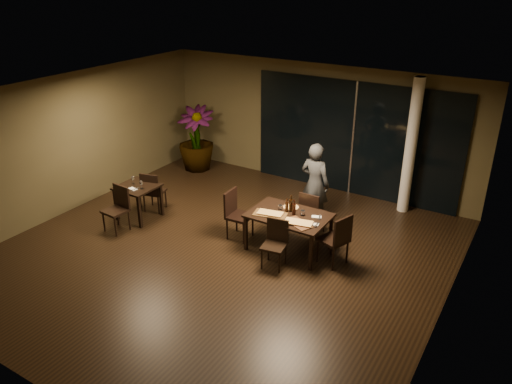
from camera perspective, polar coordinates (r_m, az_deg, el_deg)
The scene contains 33 objects.
ground at distance 9.66m, azimuth -3.88°, elevation -6.98°, with size 8.00×8.00×0.00m, color black.
wall_back at distance 12.29m, azimuth 6.92°, elevation 7.56°, with size 8.00×0.10×3.00m, color #484026.
wall_front at distance 6.54m, azimuth -25.48°, elevation -10.85°, with size 8.00×0.10×3.00m, color #484026.
wall_left at distance 11.67m, azimuth -20.67°, elevation 5.24°, with size 0.10×8.00×3.00m, color #484026.
wall_right at distance 7.59m, azimuth 21.79°, elevation -5.14°, with size 0.10×8.00×3.00m, color #484026.
ceiling at distance 8.49m, azimuth -4.45°, elevation 10.71°, with size 8.00×8.00×0.04m, color silver.
window_panel at distance 11.89m, azimuth 11.08°, elevation 5.95°, with size 5.00×0.06×2.70m, color black.
column at distance 11.18m, azimuth 17.26°, elevation 4.92°, with size 0.24×0.24×3.00m, color white.
main_table at distance 9.46m, azimuth 3.78°, elevation -2.98°, with size 1.50×1.00×0.75m.
side_table at distance 10.98m, azimuth -13.36°, elevation 0.09°, with size 0.80×0.80×0.75m.
chair_main_far at distance 10.08m, azimuth 6.30°, elevation -2.22°, with size 0.45×0.45×0.95m.
chair_main_near at distance 9.06m, azimuth 2.24°, elevation -5.59°, with size 0.47×0.47×0.89m.
chair_main_left at distance 9.96m, azimuth -2.31°, elevation -2.25°, with size 0.49×0.49×1.00m.
chair_main_right at distance 9.14m, azimuth 9.26°, elevation -5.16°, with size 0.59×0.59×1.00m.
chair_side_far at distance 11.24m, azimuth -11.77°, elevation 0.25°, with size 0.52×0.52×0.93m.
chair_side_near at distance 10.62m, azimuth -15.49°, elevation -1.54°, with size 0.47×0.47×0.95m.
diner at distance 10.44m, azimuth 6.74°, elevation 0.91°, with size 0.60×0.40×1.78m, color #2B2E30.
potted_plant at distance 13.38m, azimuth -6.86°, elevation 6.07°, with size 0.93×0.93×1.71m, color #234918.
pizza_board_left at distance 9.41m, azimuth 1.64°, elevation -2.53°, with size 0.63×0.31×0.01m, color #4B3318.
pizza_board_right at distance 9.11m, azimuth 4.86°, elevation -3.58°, with size 0.55×0.27×0.01m, color #472917.
oblong_pizza_left at distance 9.41m, azimuth 1.64°, elevation -2.44°, with size 0.46×0.21×0.02m, color maroon, non-canonical shape.
oblong_pizza_right at distance 9.10m, azimuth 4.86°, elevation -3.49°, with size 0.50×0.23×0.02m, color maroon, non-canonical shape.
round_pizza at distance 9.69m, azimuth 4.01°, elevation -1.77°, with size 0.30×0.30×0.01m, color #B42814.
bottle_a at distance 9.44m, azimuth 3.54°, elevation -1.57°, with size 0.06×0.06×0.28m, color black, non-canonical shape.
bottle_b at distance 9.37m, azimuth 4.37°, elevation -1.77°, with size 0.07×0.07×0.30m, color black, non-canonical shape.
bottle_c at distance 9.49m, azimuth 4.02°, elevation -1.30°, with size 0.07×0.07×0.33m, color black, non-canonical shape.
tumbler_left at distance 9.59m, azimuth 2.78°, elevation -1.76°, with size 0.08×0.08×0.09m, color white.
tumbler_right at distance 9.40m, azimuth 5.34°, elevation -2.38°, with size 0.08×0.08×0.10m, color white.
napkin_near at distance 9.11m, azimuth 6.62°, elevation -3.68°, with size 0.18×0.10×0.01m, color silver.
napkin_far at distance 9.37m, azimuth 6.94°, elevation -2.84°, with size 0.18×0.10×0.01m, color white.
wine_glass_a at distance 11.02m, azimuth -13.90°, elevation 1.32°, with size 0.07×0.07×0.17m, color white, non-canonical shape.
wine_glass_b at distance 10.73m, azimuth -12.98°, elevation 0.81°, with size 0.08×0.08×0.18m, color white, non-canonical shape.
side_napkin at distance 10.78m, azimuth -13.90°, elevation 0.35°, with size 0.18×0.11×0.01m, color white.
Camera 1 is at (4.85, -6.68, 5.01)m, focal length 35.00 mm.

